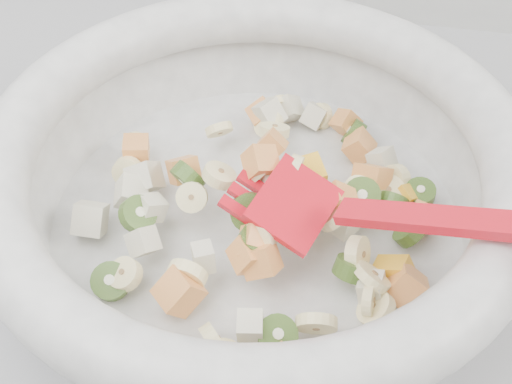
# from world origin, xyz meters

# --- Properties ---
(mixing_bowl) EXTENTS (0.44, 0.40, 0.15)m
(mixing_bowl) POSITION_xyz_m (-0.02, 1.41, 0.96)
(mixing_bowl) COLOR white
(mixing_bowl) RESTS_ON counter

